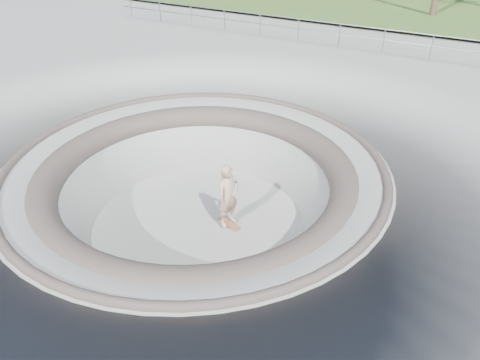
% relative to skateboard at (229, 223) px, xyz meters
% --- Properties ---
extents(ground, '(180.00, 180.00, 0.00)m').
position_rel_skateboard_xyz_m(ground, '(-0.84, -0.28, 1.84)').
color(ground, gray).
rests_on(ground, ground).
extents(skate_bowl, '(14.00, 14.00, 4.10)m').
position_rel_skateboard_xyz_m(skate_bowl, '(-0.84, -0.28, 0.01)').
color(skate_bowl, gray).
rests_on(skate_bowl, ground).
extents(distant_hills, '(103.20, 45.00, 28.60)m').
position_rel_skateboard_xyz_m(distant_hills, '(2.94, 56.90, -5.18)').
color(distant_hills, brown).
rests_on(distant_hills, ground).
extents(safety_railing, '(25.00, 0.06, 1.03)m').
position_rel_skateboard_xyz_m(safety_railing, '(-0.84, 11.72, 2.53)').
color(safety_railing, gray).
rests_on(safety_railing, ground).
extents(skateboard, '(0.82, 0.47, 0.08)m').
position_rel_skateboard_xyz_m(skateboard, '(0.00, 0.00, 0.00)').
color(skateboard, '#9B6A3E').
rests_on(skateboard, ground).
extents(skater, '(0.64, 0.79, 1.88)m').
position_rel_skateboard_xyz_m(skater, '(-0.00, -0.00, 0.96)').
color(skater, tan).
rests_on(skater, skateboard).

